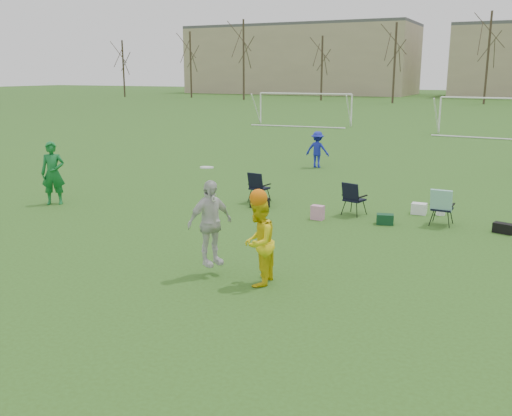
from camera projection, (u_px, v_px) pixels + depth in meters
The scene contains 8 objects.
ground at pixel (141, 299), 10.41m from camera, with size 260.00×260.00×0.00m, color #31561A.
fielder_green_near at pixel (53, 173), 17.65m from camera, with size 0.71×0.47×1.96m, color #126A2C.
fielder_blue at pixel (317, 150), 24.52m from camera, with size 1.01×0.58×1.56m, color #1621A8.
center_contest at pixel (236, 233), 11.13m from camera, with size 1.89×1.10×2.24m.
sideline_setup at pixel (411, 203), 15.74m from camera, with size 8.85×2.29×1.64m.
goal_left at pixel (305, 100), 43.95m from camera, with size 7.39×0.76×2.46m.
goal_mid at pixel (499, 106), 36.24m from camera, with size 7.40×0.63×2.46m.
tree_line at pixel (488, 63), 70.20m from camera, with size 110.28×3.28×11.40m.
Camera 1 is at (6.15, -7.83, 4.04)m, focal length 40.00 mm.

